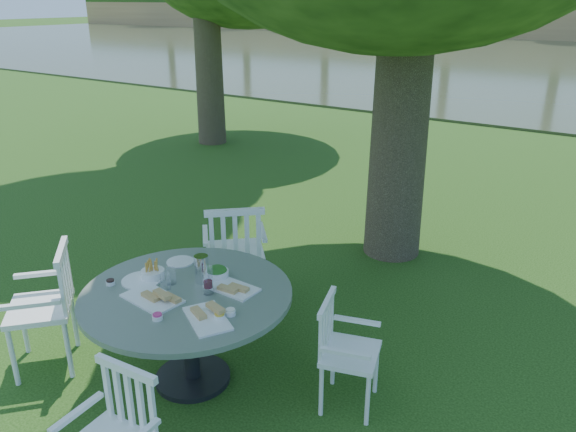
# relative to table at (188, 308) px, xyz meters

# --- Properties ---
(ground) EXTENTS (140.00, 140.00, 0.00)m
(ground) POSITION_rel_table_xyz_m (-0.07, 1.21, -0.62)
(ground) COLOR #14360B
(ground) RESTS_ON ground
(table) EXTENTS (1.49, 1.49, 0.75)m
(table) POSITION_rel_table_xyz_m (0.00, 0.00, 0.00)
(table) COLOR black
(table) RESTS_ON ground
(chair_ne) EXTENTS (0.48, 0.49, 0.80)m
(chair_ne) POSITION_rel_table_xyz_m (1.02, 0.39, -0.15)
(chair_ne) COLOR white
(chair_ne) RESTS_ON ground
(chair_nw) EXTENTS (0.70, 0.70, 1.02)m
(chair_nw) POSITION_rel_table_xyz_m (-0.38, 1.01, -0.02)
(chair_nw) COLOR white
(chair_nw) RESTS_ON ground
(chair_sw) EXTENTS (0.67, 0.67, 0.97)m
(chair_sw) POSITION_rel_table_xyz_m (-1.01, -0.41, -0.05)
(chair_sw) COLOR white
(chair_sw) RESTS_ON ground
(chair_se) EXTENTS (0.45, 0.43, 0.84)m
(chair_se) POSITION_rel_table_xyz_m (0.42, -1.01, -0.12)
(chair_se) COLOR white
(chair_se) RESTS_ON ground
(tableware) EXTENTS (1.15, 0.84, 0.21)m
(tableware) POSITION_rel_table_xyz_m (-0.04, 0.04, 0.17)
(tableware) COLOR white
(tableware) RESTS_ON table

